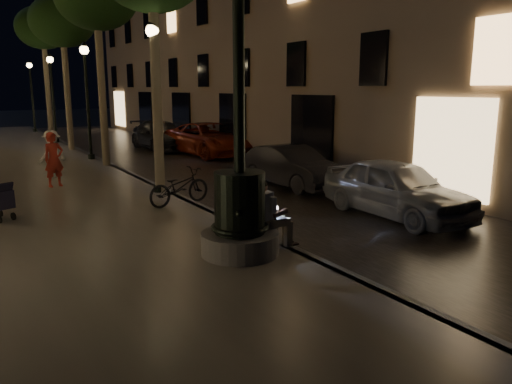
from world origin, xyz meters
TOP-DOWN VIEW (x-y plane):
  - ground at (0.00, 15.00)m, footprint 120.00×120.00m
  - cobble_lane at (3.00, 15.00)m, footprint 6.00×45.00m
  - curb_strip at (0.00, 15.00)m, footprint 0.25×45.00m
  - building_right at (10.00, 18.00)m, footprint 8.00×36.00m
  - fountain_lamppost at (-1.00, 2.00)m, footprint 1.40×1.40m
  - seated_man_laptop at (-0.39, 2.00)m, footprint 0.94×0.32m
  - tree_third at (-0.30, 20.00)m, footprint 3.00×3.00m
  - tree_far at (-0.22, 26.00)m, footprint 3.00×3.00m
  - lamp_curb_a at (-0.30, 8.00)m, footprint 0.36×0.36m
  - lamp_curb_b at (-0.30, 16.00)m, footprint 0.36×0.36m
  - lamp_curb_c at (-0.30, 24.00)m, footprint 0.36×0.36m
  - lamp_curb_d at (-0.30, 32.00)m, footprint 0.36×0.36m
  - car_front at (4.00, 3.01)m, footprint 1.83×4.26m
  - car_second at (4.00, 7.49)m, footprint 1.62×4.10m
  - car_third at (5.20, 15.88)m, footprint 3.01×5.73m
  - car_rear at (4.04, 19.23)m, footprint 2.05×4.98m
  - pedestrian_red at (-2.68, 10.41)m, footprint 0.69×0.55m
  - pedestrian_white at (-2.43, 12.21)m, footprint 1.17×1.02m
  - bicycle at (-0.41, 6.19)m, footprint 1.86×0.97m

SIDE VIEW (x-z plane):
  - ground at x=0.00m, z-range 0.00..0.00m
  - cobble_lane at x=3.00m, z-range 0.00..0.02m
  - curb_strip at x=0.00m, z-range 0.00..0.20m
  - car_second at x=4.00m, z-range 0.00..1.33m
  - bicycle at x=-0.41m, z-range 0.20..1.13m
  - car_front at x=4.00m, z-range 0.00..1.43m
  - car_rear at x=4.04m, z-range 0.00..1.44m
  - car_third at x=5.20m, z-range 0.00..1.54m
  - seated_man_laptop at x=-0.39m, z-range 0.24..1.56m
  - pedestrian_white at x=-2.43m, z-range 0.20..1.77m
  - pedestrian_red at x=-2.68m, z-range 0.20..1.85m
  - fountain_lamppost at x=-1.00m, z-range -1.39..3.81m
  - lamp_curb_a at x=-0.30m, z-range 0.83..5.64m
  - lamp_curb_b at x=-0.30m, z-range 0.83..5.64m
  - lamp_curb_c at x=-0.30m, z-range 0.83..5.64m
  - lamp_curb_d at x=-0.30m, z-range 0.83..5.64m
  - tree_third at x=-0.30m, z-range 2.54..9.74m
  - tree_far at x=-0.22m, z-range 2.68..10.18m
  - building_right at x=10.00m, z-range 0.00..15.00m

